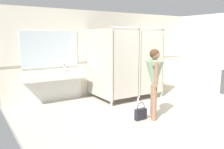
{
  "coord_description": "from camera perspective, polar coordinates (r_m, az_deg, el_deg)",
  "views": [
    {
      "loc": [
        -4.2,
        -3.42,
        1.84
      ],
      "look_at": [
        -1.66,
        0.52,
        1.06
      ],
      "focal_mm": 37.04,
      "sensor_mm": 36.0,
      "label": 1
    }
  ],
  "objects": [
    {
      "name": "handbag",
      "position": [
        5.24,
        7.09,
        -9.54
      ],
      "size": [
        0.28,
        0.1,
        0.4
      ],
      "color": "black",
      "rests_on": "ground_plane"
    },
    {
      "name": "soap_dispenser",
      "position": [
        6.76,
        -11.64,
        1.42
      ],
      "size": [
        0.07,
        0.07,
        0.22
      ],
      "color": "white",
      "rests_on": "vanity_counter"
    },
    {
      "name": "bathroom_stalls",
      "position": [
        6.84,
        4.1,
        3.12
      ],
      "size": [
        1.86,
        1.45,
        2.09
      ],
      "color": "#B2AD9E",
      "rests_on": "ground_plane"
    },
    {
      "name": "vanity_counter",
      "position": [
        6.62,
        -14.12,
        -1.64
      ],
      "size": [
        1.71,
        0.52,
        0.94
      ],
      "color": "silver",
      "rests_on": "ground_plane"
    },
    {
      "name": "person_standing",
      "position": [
        5.12,
        10.39,
        -0.33
      ],
      "size": [
        0.55,
        0.55,
        1.57
      ],
      "color": "#8C664C",
      "rests_on": "ground_plane"
    },
    {
      "name": "ground_plane",
      "position": [
        5.73,
        17.35,
        -10.23
      ],
      "size": [
        7.01,
        6.51,
        0.1
      ],
      "primitive_type": "cube",
      "color": "#B2A899"
    },
    {
      "name": "wall_back_tile_band",
      "position": [
        7.67,
        0.65,
        3.53
      ],
      "size": [
        7.01,
        0.01,
        0.06
      ],
      "primitive_type": "cube",
      "color": "#9E937F",
      "rests_on": "wall_back"
    },
    {
      "name": "mirror_panel",
      "position": [
        6.69,
        -14.94,
        6.04
      ],
      "size": [
        1.61,
        0.02,
        1.01
      ],
      "primitive_type": "cube",
      "color": "silver",
      "rests_on": "wall_back"
    },
    {
      "name": "paper_cup",
      "position": [
        6.5,
        -11.46,
        0.74
      ],
      "size": [
        0.07,
        0.07,
        0.11
      ],
      "primitive_type": "cylinder",
      "color": "beige",
      "rests_on": "vanity_counter"
    },
    {
      "name": "wall_back",
      "position": [
        7.7,
        0.39,
        5.44
      ],
      "size": [
        7.01,
        0.12,
        2.61
      ],
      "primitive_type": "cube",
      "color": "beige",
      "rests_on": "ground_plane"
    }
  ]
}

